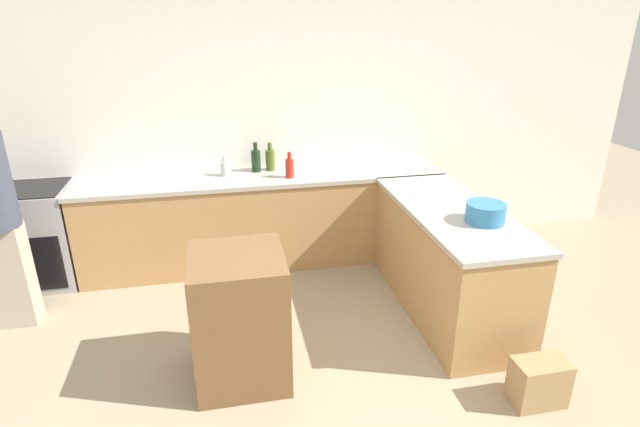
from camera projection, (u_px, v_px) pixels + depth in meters
name	position (u px, v px, depth m)	size (l,w,h in m)	color
ground_plane	(304.00, 422.00, 3.01)	(14.00, 14.00, 0.00)	tan
wall_back	(257.00, 119.00, 4.81)	(8.00, 0.06, 2.70)	white
counter_back	(265.00, 219.00, 4.84)	(3.41, 0.64, 0.89)	tan
counter_peninsula	(447.00, 259.00, 4.04)	(0.69, 1.75, 0.89)	tan
range_oven	(33.00, 236.00, 4.45)	(0.72, 0.62, 0.90)	#99999E
island_table	(240.00, 318.00, 3.26)	(0.59, 0.61, 0.90)	brown
mixing_bowl	(485.00, 213.00, 3.60)	(0.28, 0.28, 0.14)	teal
hot_sauce_bottle	(290.00, 167.00, 4.58)	(0.08, 0.08, 0.24)	red
wine_bottle_dark	(256.00, 160.00, 4.76)	(0.09, 0.09, 0.28)	black
vinegar_bottle_clear	(225.00, 168.00, 4.64)	(0.09, 0.09, 0.19)	silver
olive_oil_bottle	(270.00, 159.00, 4.80)	(0.09, 0.09, 0.27)	#475B1E
paper_bag	(539.00, 382.00, 3.11)	(0.33, 0.20, 0.31)	#A88456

